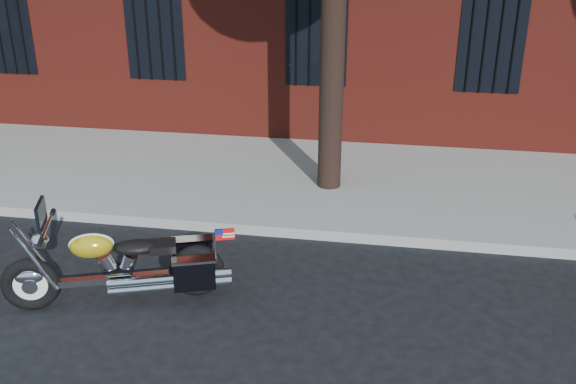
# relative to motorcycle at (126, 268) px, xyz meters

# --- Properties ---
(ground) EXTENTS (120.00, 120.00, 0.00)m
(ground) POSITION_rel_motorcycle_xyz_m (1.40, 0.53, -0.43)
(ground) COLOR black
(ground) RESTS_ON ground
(curb) EXTENTS (40.00, 0.16, 0.15)m
(curb) POSITION_rel_motorcycle_xyz_m (1.40, 1.91, -0.36)
(curb) COLOR gray
(curb) RESTS_ON ground
(sidewalk) EXTENTS (40.00, 3.60, 0.15)m
(sidewalk) POSITION_rel_motorcycle_xyz_m (1.40, 3.79, -0.36)
(sidewalk) COLOR gray
(sidewalk) RESTS_ON ground
(motorcycle) EXTENTS (2.52, 1.23, 1.28)m
(motorcycle) POSITION_rel_motorcycle_xyz_m (0.00, 0.00, 0.00)
(motorcycle) COLOR black
(motorcycle) RESTS_ON ground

